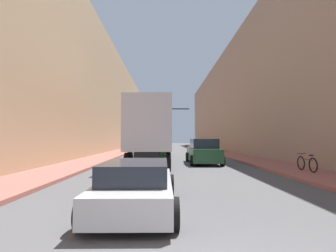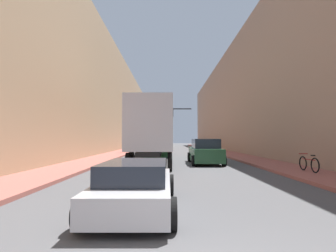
{
  "view_description": "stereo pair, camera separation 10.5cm",
  "coord_description": "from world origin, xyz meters",
  "px_view_note": "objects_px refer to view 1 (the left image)",
  "views": [
    {
      "loc": [
        -0.64,
        -2.36,
        1.76
      ],
      "look_at": [
        -0.47,
        11.69,
        2.44
      ],
      "focal_mm": 28.0,
      "sensor_mm": 36.0,
      "label": 1
    },
    {
      "loc": [
        -0.53,
        -2.37,
        1.76
      ],
      "look_at": [
        -0.47,
        11.69,
        2.44
      ],
      "focal_mm": 28.0,
      "sensor_mm": 36.0,
      "label": 2
    }
  ],
  "objects_px": {
    "semi_truck": "(152,131)",
    "sedan_car": "(137,185)",
    "parked_bicycle": "(307,164)",
    "traffic_signal_gantry": "(146,120)",
    "suv_car": "(203,152)"
  },
  "relations": [
    {
      "from": "sedan_car",
      "to": "traffic_signal_gantry",
      "type": "height_order",
      "value": "traffic_signal_gantry"
    },
    {
      "from": "sedan_car",
      "to": "parked_bicycle",
      "type": "relative_size",
      "value": 2.46
    },
    {
      "from": "suv_car",
      "to": "traffic_signal_gantry",
      "type": "distance_m",
      "value": 14.49
    },
    {
      "from": "semi_truck",
      "to": "parked_bicycle",
      "type": "relative_size",
      "value": 6.88
    },
    {
      "from": "sedan_car",
      "to": "parked_bicycle",
      "type": "height_order",
      "value": "sedan_car"
    },
    {
      "from": "sedan_car",
      "to": "traffic_signal_gantry",
      "type": "bearing_deg",
      "value": 93.61
    },
    {
      "from": "semi_truck",
      "to": "sedan_car",
      "type": "bearing_deg",
      "value": -88.99
    },
    {
      "from": "semi_truck",
      "to": "suv_car",
      "type": "relative_size",
      "value": 2.66
    },
    {
      "from": "suv_car",
      "to": "parked_bicycle",
      "type": "bearing_deg",
      "value": -52.58
    },
    {
      "from": "suv_car",
      "to": "traffic_signal_gantry",
      "type": "xyz_separation_m",
      "value": [
        -5.01,
        13.22,
        3.18
      ]
    },
    {
      "from": "parked_bicycle",
      "to": "semi_truck",
      "type": "bearing_deg",
      "value": 141.6
    },
    {
      "from": "semi_truck",
      "to": "sedan_car",
      "type": "relative_size",
      "value": 2.8
    },
    {
      "from": "traffic_signal_gantry",
      "to": "sedan_car",
      "type": "bearing_deg",
      "value": -86.39
    },
    {
      "from": "semi_truck",
      "to": "parked_bicycle",
      "type": "height_order",
      "value": "semi_truck"
    },
    {
      "from": "semi_truck",
      "to": "parked_bicycle",
      "type": "xyz_separation_m",
      "value": [
        7.95,
        -6.3,
        -1.77
      ]
    }
  ]
}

